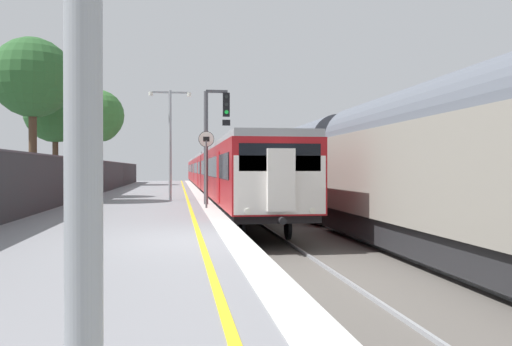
# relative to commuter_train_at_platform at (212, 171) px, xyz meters

# --- Properties ---
(ground) EXTENTS (17.40, 110.00, 1.21)m
(ground) POSITION_rel_commuter_train_at_platform_xyz_m (0.54, -33.82, -1.88)
(ground) COLOR gray
(commuter_train_at_platform) EXTENTS (2.83, 60.64, 3.81)m
(commuter_train_at_platform) POSITION_rel_commuter_train_at_platform_xyz_m (0.00, 0.00, 0.00)
(commuter_train_at_platform) COLOR maroon
(commuter_train_at_platform) RESTS_ON ground
(freight_train_adjacent_track) EXTENTS (2.60, 30.39, 4.80)m
(freight_train_adjacent_track) POSITION_rel_commuter_train_at_platform_xyz_m (4.00, -23.86, 0.36)
(freight_train_adjacent_track) COLOR #232326
(freight_train_adjacent_track) RESTS_ON ground
(signal_gantry) EXTENTS (1.10, 0.24, 4.78)m
(signal_gantry) POSITION_rel_commuter_train_at_platform_xyz_m (-1.47, -22.94, 1.73)
(signal_gantry) COLOR #47474C
(signal_gantry) RESTS_ON ground
(speed_limit_sign) EXTENTS (0.59, 0.08, 2.91)m
(speed_limit_sign) POSITION_rel_commuter_train_at_platform_xyz_m (-1.85, -25.02, 0.58)
(speed_limit_sign) COLOR #59595B
(speed_limit_sign) RESTS_ON ground
(platform_lamp_mid) EXTENTS (2.00, 0.20, 5.22)m
(platform_lamp_mid) POSITION_rel_commuter_train_at_platform_xyz_m (-3.27, -19.62, 1.84)
(platform_lamp_mid) COLOR #93999E
(platform_lamp_mid) RESTS_ON ground
(background_tree_left) EXTENTS (4.68, 4.68, 8.70)m
(background_tree_left) POSITION_rel_commuter_train_at_platform_xyz_m (-10.03, 4.64, 4.90)
(background_tree_left) COLOR #473323
(background_tree_left) RESTS_ON ground
(background_tree_centre) EXTENTS (3.18, 3.18, 6.04)m
(background_tree_centre) POSITION_rel_commuter_train_at_platform_xyz_m (-9.27, -16.36, 3.11)
(background_tree_centre) COLOR #473323
(background_tree_centre) RESTS_ON ground
(background_tree_right) EXTENTS (3.52, 3.52, 7.28)m
(background_tree_right) POSITION_rel_commuter_train_at_platform_xyz_m (-9.15, -20.56, 4.14)
(background_tree_right) COLOR #473323
(background_tree_right) RESTS_ON ground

